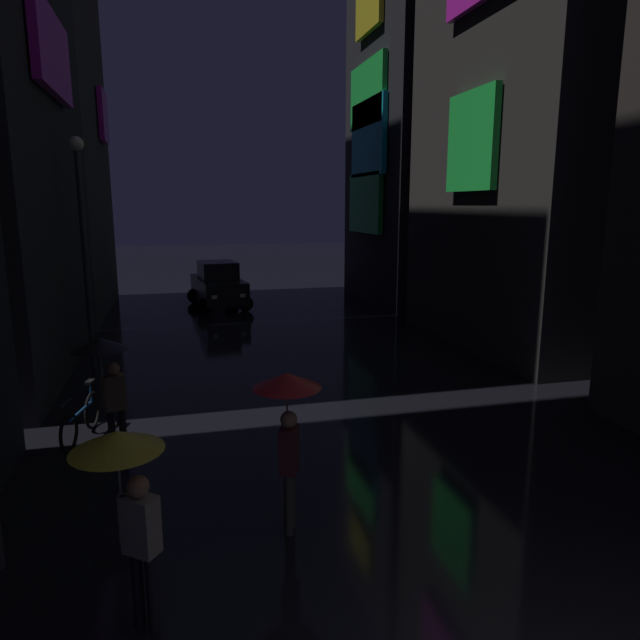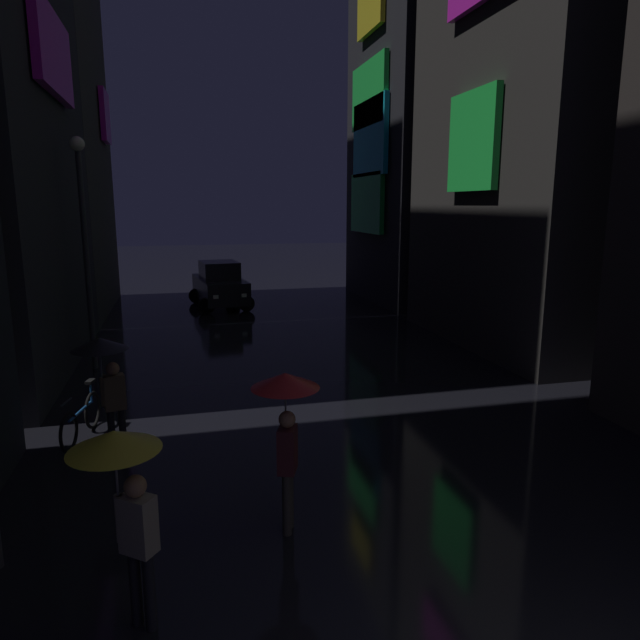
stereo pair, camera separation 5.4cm
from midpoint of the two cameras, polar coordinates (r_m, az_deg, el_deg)
name	(u,v)px [view 2 (the right image)]	position (r m, az deg, el deg)	size (l,w,h in m)	color
building_right_mid	(533,98)	(18.81, 20.57, 20.10)	(4.25, 8.12, 14.56)	#33302D
building_right_far	(415,126)	(26.32, 9.51, 18.57)	(4.25, 7.21, 15.13)	#232328
pedestrian_foreground_left_black	(105,364)	(10.05, -20.59, -4.13)	(0.90, 0.90, 2.12)	black
pedestrian_near_crossing_red	(286,408)	(7.45, -3.21, -8.76)	(0.90, 0.90, 2.12)	#38332D
pedestrian_far_right_yellow	(122,475)	(6.04, -18.91, -14.44)	(0.90, 0.90, 2.12)	black
bicycle_parked_at_storefront	(82,419)	(11.47, -22.62, -9.10)	(0.47, 1.79, 0.96)	black
car_distant	(220,285)	(24.27, -9.92, 3.45)	(2.57, 4.29, 1.92)	black
streetlamp_left_far	(84,229)	(15.67, -22.44, 8.43)	(0.36, 0.36, 5.88)	#2D2D33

